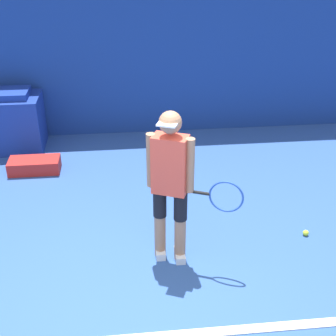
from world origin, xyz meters
name	(u,v)px	position (x,y,z in m)	size (l,w,h in m)	color
ground_plane	(142,322)	(0.00, 0.00, 0.00)	(24.00, 24.00, 0.00)	#2D5193
back_wall	(124,66)	(0.00, 4.40, 1.15)	(24.00, 0.10, 2.30)	navy
tennis_player	(172,182)	(0.37, 0.91, 0.93)	(0.91, 0.46, 1.67)	#A37556
tennis_ball	(306,233)	(1.96, 1.13, 0.03)	(0.07, 0.07, 0.07)	#D1E533
covered_chair	(10,121)	(-1.82, 3.93, 0.45)	(0.98, 0.74, 0.95)	navy
equipment_bag	(35,165)	(-1.37, 3.06, 0.10)	(0.72, 0.35, 0.19)	#B2231E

